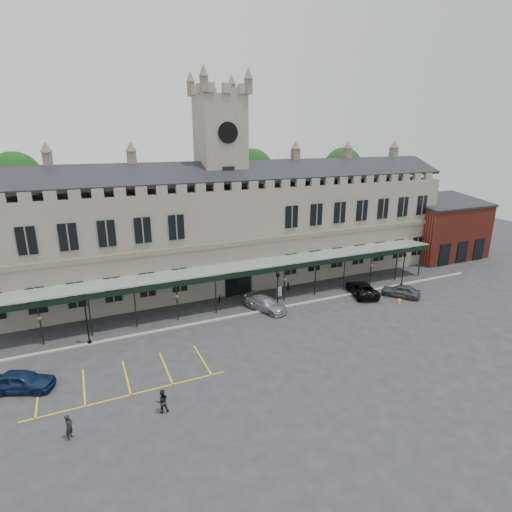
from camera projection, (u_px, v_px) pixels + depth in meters
name	position (u px, v px, depth m)	size (l,w,h in m)	color
ground	(283.00, 335.00, 36.75)	(140.00, 140.00, 0.00)	#28282B
station_building	(223.00, 231.00, 48.80)	(60.00, 10.36, 17.30)	slate
clock_tower	(221.00, 176.00, 46.97)	(5.60, 5.60, 24.80)	slate
canopy	(250.00, 285.00, 42.58)	(50.00, 4.10, 4.30)	#8C9E93
brick_annex	(442.00, 229.00, 60.33)	(12.40, 8.36, 9.23)	maroon
kerb	(258.00, 312.00, 41.54)	(60.00, 0.40, 0.12)	gray
parking_markings	(127.00, 380.00, 29.91)	(16.00, 6.00, 0.01)	gold
tree_behind_left	(16.00, 179.00, 46.23)	(6.00, 6.00, 16.00)	#332314
tree_behind_mid	(252.00, 171.00, 58.08)	(6.00, 6.00, 16.00)	#332314
tree_behind_right	(343.00, 168.00, 64.40)	(6.00, 6.00, 16.00)	#332314
lamp_post_left	(86.00, 316.00, 34.40)	(0.43, 0.43, 4.57)	black
lamp_post_mid	(278.00, 287.00, 41.22)	(0.42, 0.42, 4.43)	black
lamp_post_right	(404.00, 266.00, 48.17)	(0.42, 0.42, 4.44)	black
traffic_cone	(399.00, 301.00, 43.68)	(0.43, 0.43, 0.68)	#F56107
sign_board	(279.00, 292.00, 45.53)	(0.70, 0.17, 1.21)	black
bollard_left	(219.00, 299.00, 43.82)	(0.15, 0.15, 0.86)	black
bollard_right	(288.00, 286.00, 47.63)	(0.16, 0.16, 0.93)	black
car_left_a	(22.00, 381.00, 28.56)	(1.79, 4.45, 1.52)	#0E1F3E
car_taxi	(266.00, 304.00, 41.92)	(1.99, 4.90, 1.42)	#92959A
car_van	(362.00, 288.00, 46.06)	(2.48, 5.38, 1.49)	black
car_right_a	(401.00, 291.00, 45.45)	(1.70, 4.23, 1.44)	#3E4146
person_a	(69.00, 427.00, 23.94)	(0.60, 0.39, 1.63)	black
person_b	(162.00, 401.00, 26.26)	(0.81, 0.63, 1.66)	black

